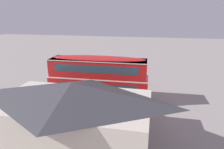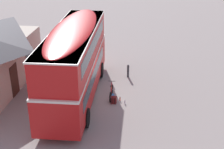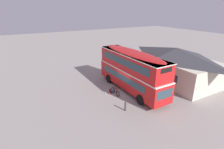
{
  "view_description": "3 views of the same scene",
  "coord_description": "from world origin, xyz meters",
  "px_view_note": "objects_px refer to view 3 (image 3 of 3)",
  "views": [
    {
      "loc": [
        -5.87,
        20.74,
        9.18
      ],
      "look_at": [
        -1.48,
        -0.83,
        2.39
      ],
      "focal_mm": 32.09,
      "sensor_mm": 36.0,
      "label": 1
    },
    {
      "loc": [
        -18.37,
        -3.5,
        10.04
      ],
      "look_at": [
        -0.31,
        -1.47,
        1.76
      ],
      "focal_mm": 51.4,
      "sensor_mm": 36.0,
      "label": 2
    },
    {
      "loc": [
        15.39,
        -10.5,
        9.34
      ],
      "look_at": [
        -1.26,
        -1.22,
        2.05
      ],
      "focal_mm": 28.01,
      "sensor_mm": 36.0,
      "label": 3
    }
  ],
  "objects_px": {
    "water_bottle_red_squeeze": "(110,94)",
    "water_bottle_clear_plastic": "(106,93)",
    "kerb_bollard": "(125,106)",
    "backpack_on_ground": "(111,91)",
    "double_decker_bus": "(132,69)",
    "touring_bicycle": "(115,91)"
  },
  "relations": [
    {
      "from": "water_bottle_red_squeeze",
      "to": "water_bottle_clear_plastic",
      "type": "bearing_deg",
      "value": -136.11
    },
    {
      "from": "water_bottle_red_squeeze",
      "to": "kerb_bollard",
      "type": "relative_size",
      "value": 0.27
    },
    {
      "from": "backpack_on_ground",
      "to": "kerb_bollard",
      "type": "xyz_separation_m",
      "value": [
        4.06,
        -0.62,
        0.24
      ]
    },
    {
      "from": "water_bottle_red_squeeze",
      "to": "kerb_bollard",
      "type": "distance_m",
      "value": 3.71
    },
    {
      "from": "backpack_on_ground",
      "to": "water_bottle_clear_plastic",
      "type": "relative_size",
      "value": 2.13
    },
    {
      "from": "backpack_on_ground",
      "to": "water_bottle_red_squeeze",
      "type": "xyz_separation_m",
      "value": [
        0.37,
        -0.36,
        -0.14
      ]
    },
    {
      "from": "double_decker_bus",
      "to": "water_bottle_red_squeeze",
      "type": "relative_size",
      "value": 41.47
    },
    {
      "from": "double_decker_bus",
      "to": "touring_bicycle",
      "type": "relative_size",
      "value": 6.19
    },
    {
      "from": "touring_bicycle",
      "to": "water_bottle_red_squeeze",
      "type": "distance_m",
      "value": 0.67
    },
    {
      "from": "touring_bicycle",
      "to": "water_bottle_clear_plastic",
      "type": "height_order",
      "value": "touring_bicycle"
    },
    {
      "from": "double_decker_bus",
      "to": "kerb_bollard",
      "type": "xyz_separation_m",
      "value": [
        3.54,
        -3.12,
        -2.15
      ]
    },
    {
      "from": "water_bottle_clear_plastic",
      "to": "water_bottle_red_squeeze",
      "type": "xyz_separation_m",
      "value": [
        0.35,
        0.34,
        0.01
      ]
    },
    {
      "from": "touring_bicycle",
      "to": "kerb_bollard",
      "type": "bearing_deg",
      "value": -13.78
    },
    {
      "from": "backpack_on_ground",
      "to": "water_bottle_clear_plastic",
      "type": "height_order",
      "value": "backpack_on_ground"
    },
    {
      "from": "double_decker_bus",
      "to": "water_bottle_red_squeeze",
      "type": "distance_m",
      "value": 3.81
    },
    {
      "from": "touring_bicycle",
      "to": "backpack_on_ground",
      "type": "xyz_separation_m",
      "value": [
        -0.61,
        -0.22,
        -0.11
      ]
    },
    {
      "from": "double_decker_bus",
      "to": "backpack_on_ground",
      "type": "bearing_deg",
      "value": -101.8
    },
    {
      "from": "kerb_bollard",
      "to": "water_bottle_red_squeeze",
      "type": "bearing_deg",
      "value": 175.84
    },
    {
      "from": "double_decker_bus",
      "to": "backpack_on_ground",
      "type": "height_order",
      "value": "double_decker_bus"
    },
    {
      "from": "backpack_on_ground",
      "to": "water_bottle_red_squeeze",
      "type": "bearing_deg",
      "value": -43.51
    },
    {
      "from": "double_decker_bus",
      "to": "water_bottle_clear_plastic",
      "type": "xyz_separation_m",
      "value": [
        -0.5,
        -3.19,
        -2.53
      ]
    },
    {
      "from": "double_decker_bus",
      "to": "backpack_on_ground",
      "type": "distance_m",
      "value": 3.49
    }
  ]
}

